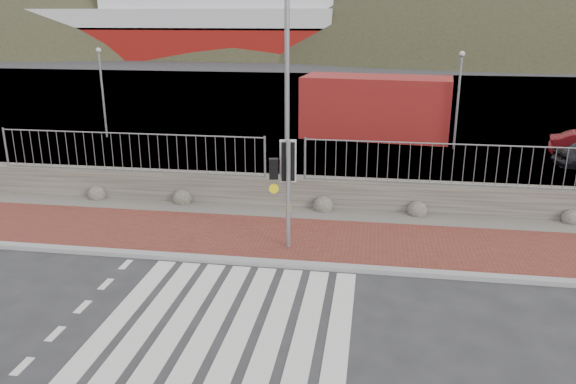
% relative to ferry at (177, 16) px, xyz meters
% --- Properties ---
extents(ground, '(220.00, 220.00, 0.00)m').
position_rel_ferry_xyz_m(ground, '(24.65, -67.90, -5.36)').
color(ground, '#28282B').
rests_on(ground, ground).
extents(sidewalk_far, '(40.00, 3.00, 0.08)m').
position_rel_ferry_xyz_m(sidewalk_far, '(24.65, -63.40, -5.32)').
color(sidewalk_far, brown).
rests_on(sidewalk_far, ground).
extents(kerb_far, '(40.00, 0.25, 0.12)m').
position_rel_ferry_xyz_m(kerb_far, '(24.65, -64.90, -5.31)').
color(kerb_far, gray).
rests_on(kerb_far, ground).
extents(zebra_crossing, '(4.62, 5.60, 0.01)m').
position_rel_ferry_xyz_m(zebra_crossing, '(24.65, -67.90, -5.36)').
color(zebra_crossing, silver).
rests_on(zebra_crossing, ground).
extents(gravel_strip, '(40.00, 1.50, 0.06)m').
position_rel_ferry_xyz_m(gravel_strip, '(24.65, -61.40, -5.33)').
color(gravel_strip, '#59544C').
rests_on(gravel_strip, ground).
extents(stone_wall, '(40.00, 0.60, 0.90)m').
position_rel_ferry_xyz_m(stone_wall, '(24.65, -60.60, -4.91)').
color(stone_wall, '#4D483F').
rests_on(stone_wall, ground).
extents(railing, '(18.07, 0.07, 1.22)m').
position_rel_ferry_xyz_m(railing, '(24.65, -60.75, -3.54)').
color(railing, gray).
rests_on(railing, stone_wall).
extents(quay, '(120.00, 40.00, 0.50)m').
position_rel_ferry_xyz_m(quay, '(24.65, -40.00, -5.36)').
color(quay, '#4C4C4F').
rests_on(quay, ground).
extents(water, '(220.00, 50.00, 0.05)m').
position_rel_ferry_xyz_m(water, '(24.65, -5.00, -5.36)').
color(water, '#3F4C54').
rests_on(water, ground).
extents(ferry, '(50.00, 16.00, 20.00)m').
position_rel_ferry_xyz_m(ferry, '(0.00, 0.00, 0.00)').
color(ferry, maroon).
rests_on(ferry, ground).
extents(hills_backdrop, '(254.00, 90.00, 100.00)m').
position_rel_ferry_xyz_m(hills_backdrop, '(31.40, 20.00, -28.42)').
color(hills_backdrop, '#28301D').
rests_on(hills_backdrop, ground).
extents(traffic_signal_far, '(0.68, 0.33, 2.76)m').
position_rel_ferry_xyz_m(traffic_signal_far, '(25.21, -63.93, -3.36)').
color(traffic_signal_far, gray).
rests_on(traffic_signal_far, ground).
extents(streetlight, '(1.83, 0.28, 8.61)m').
position_rel_ferry_xyz_m(streetlight, '(24.71, -59.79, -0.51)').
color(streetlight, gray).
rests_on(streetlight, ground).
extents(shipping_container, '(7.04, 3.55, 2.82)m').
position_rel_ferry_xyz_m(shipping_container, '(27.23, -49.96, -3.95)').
color(shipping_container, maroon).
rests_on(shipping_container, ground).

